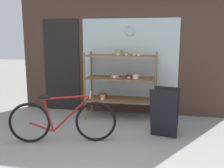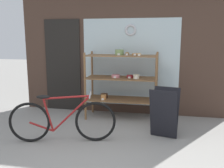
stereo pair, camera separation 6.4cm
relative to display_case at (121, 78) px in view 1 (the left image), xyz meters
The scene contains 5 objects.
ground_plane 2.30m from the display_case, 91.69° to the right, with size 30.00×30.00×0.00m, color gray.
storefront_facade 0.90m from the display_case, 104.07° to the left, with size 4.61×0.13×3.40m.
display_case is the anchor object (origin of this frame).
bicycle 1.68m from the display_case, 117.26° to the right, with size 1.70×0.57×0.80m.
sandwich_board 1.34m from the display_case, 44.98° to the right, with size 0.52×0.47×0.85m.
Camera 1 is at (0.84, -2.94, 1.69)m, focal length 40.00 mm.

